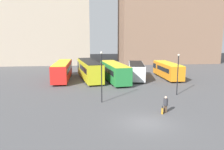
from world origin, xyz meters
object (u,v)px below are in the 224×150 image
object	(u,v)px
bus_1	(89,69)
lamp_post_0	(102,73)
bus_0	(63,70)
bus_4	(167,70)
lamp_post_1	(178,71)
traveler	(166,103)
bus_2	(114,71)
bus_3	(136,70)
suitcase	(162,111)

from	to	relation	value
bus_1	lamp_post_0	size ratio (longest dim) A/B	2.13
bus_0	bus_4	xyz separation A→B (m)	(18.80, -0.29, -0.17)
lamp_post_0	lamp_post_1	size ratio (longest dim) A/B	1.10
bus_1	bus_4	world-z (taller)	bus_1
lamp_post_0	traveler	bearing A→B (deg)	-34.12
lamp_post_0	bus_4	bearing A→B (deg)	47.45
bus_0	bus_2	world-z (taller)	bus_0
bus_4	traveler	size ratio (longest dim) A/B	5.74
bus_1	bus_2	bearing A→B (deg)	-125.91
bus_3	bus_1	bearing A→B (deg)	98.16
bus_1	bus_4	xyz separation A→B (m)	(14.18, -0.06, -0.29)
traveler	lamp_post_0	size ratio (longest dim) A/B	0.29
bus_4	lamp_post_0	size ratio (longest dim) A/B	1.65
bus_4	suitcase	bearing A→B (deg)	158.27
suitcase	lamp_post_1	distance (m)	8.42
bus_2	suitcase	distance (m)	16.66
bus_3	traveler	size ratio (longest dim) A/B	5.61
lamp_post_1	suitcase	bearing A→B (deg)	-122.13
bus_3	suitcase	bearing A→B (deg)	-174.68
traveler	bus_2	bearing A→B (deg)	35.23
bus_4	suitcase	xyz separation A→B (m)	(-7.19, -18.36, -1.21)
bus_4	lamp_post_0	world-z (taller)	lamp_post_0
bus_0	bus_3	size ratio (longest dim) A/B	1.20
bus_0	bus_4	world-z (taller)	bus_0
bus_1	bus_4	size ratio (longest dim) A/B	1.29
bus_0	lamp_post_1	world-z (taller)	lamp_post_1
bus_0	bus_1	world-z (taller)	bus_1
bus_3	lamp_post_1	bearing A→B (deg)	-156.44
bus_2	bus_3	xyz separation A→B (m)	(4.17, 1.83, -0.14)
bus_1	lamp_post_1	xyz separation A→B (m)	(11.21, -11.70, 1.33)
bus_3	bus_4	bearing A→B (deg)	-78.81
bus_0	lamp_post_0	xyz separation A→B (m)	(5.99, -14.25, 1.72)
suitcase	lamp_post_1	bearing A→B (deg)	-8.20
bus_2	bus_0	bearing A→B (deg)	67.47
lamp_post_0	lamp_post_1	distance (m)	10.11
bus_1	bus_3	world-z (taller)	bus_1
bus_0	bus_2	size ratio (longest dim) A/B	1.00
traveler	lamp_post_1	size ratio (longest dim) A/B	0.32
bus_2	bus_4	distance (m)	10.18
bus_0	bus_3	bearing A→B (deg)	-92.06
bus_1	bus_2	world-z (taller)	bus_1
bus_1	lamp_post_0	bearing A→B (deg)	175.66
lamp_post_0	bus_0	bearing A→B (deg)	112.80
bus_4	suitcase	world-z (taller)	bus_4
lamp_post_0	lamp_post_1	bearing A→B (deg)	13.25
bus_2	traveler	world-z (taller)	bus_2
bus_4	lamp_post_1	world-z (taller)	lamp_post_1
bus_2	traveler	size ratio (longest dim) A/B	6.75
bus_0	bus_3	distance (m)	12.99
bus_4	lamp_post_0	bearing A→B (deg)	137.11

